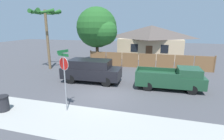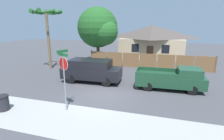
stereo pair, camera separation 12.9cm
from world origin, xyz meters
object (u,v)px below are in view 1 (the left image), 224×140
object	(u,v)px
orange_pickup	(172,78)
stop_sign	(64,71)
red_suv	(91,70)
trash_bin	(3,103)
palm_tree	(46,18)
house	(151,41)
oak_tree	(98,28)

from	to	relation	value
orange_pickup	stop_sign	size ratio (longest dim) A/B	1.44
red_suv	trash_bin	world-z (taller)	red_suv
red_suv	stop_sign	distance (m)	5.44
palm_tree	stop_sign	xyz separation A→B (m)	(6.83, -8.29, -3.13)
house	stop_sign	bearing A→B (deg)	-100.13
palm_tree	stop_sign	world-z (taller)	palm_tree
house	orange_pickup	bearing A→B (deg)	-79.89
oak_tree	orange_pickup	distance (m)	11.79
oak_tree	red_suv	bearing A→B (deg)	-75.02
orange_pickup	stop_sign	bearing A→B (deg)	-140.63
orange_pickup	stop_sign	distance (m)	8.07
oak_tree	house	bearing A→B (deg)	47.82
palm_tree	red_suv	bearing A→B (deg)	-26.14
house	oak_tree	xyz separation A→B (m)	(-6.03, -6.65, 1.90)
oak_tree	palm_tree	world-z (taller)	oak_tree
oak_tree	palm_tree	distance (m)	6.16
house	palm_tree	bearing A→B (deg)	-133.13
house	oak_tree	distance (m)	9.17
oak_tree	red_suv	world-z (taller)	oak_tree
palm_tree	trash_bin	world-z (taller)	palm_tree
palm_tree	trash_bin	distance (m)	11.10
red_suv	trash_bin	bearing A→B (deg)	-116.67
house	oak_tree	size ratio (longest dim) A/B	1.41
house	red_suv	size ratio (longest dim) A/B	1.93
trash_bin	stop_sign	bearing A→B (deg)	16.30
orange_pickup	stop_sign	world-z (taller)	stop_sign
stop_sign	orange_pickup	bearing A→B (deg)	60.54
red_suv	orange_pickup	bearing A→B (deg)	-2.03
house	red_suv	bearing A→B (deg)	-106.15
orange_pickup	palm_tree	bearing A→B (deg)	164.50
red_suv	trash_bin	size ratio (longest dim) A/B	5.68
house	oak_tree	world-z (taller)	oak_tree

